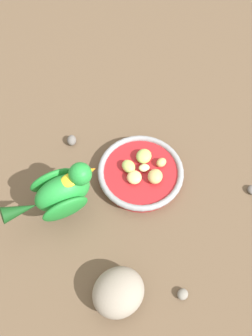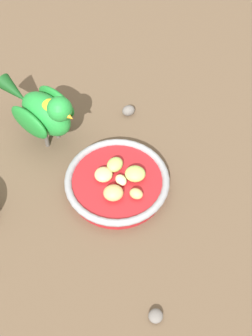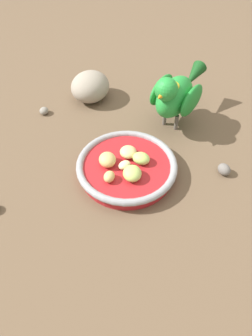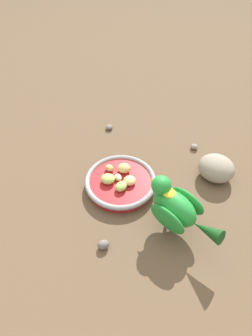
{
  "view_description": "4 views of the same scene",
  "coord_description": "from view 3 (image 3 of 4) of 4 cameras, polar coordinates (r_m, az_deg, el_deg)",
  "views": [
    {
      "loc": [
        -0.34,
        -0.15,
        0.71
      ],
      "look_at": [
        -0.02,
        0.06,
        0.04
      ],
      "focal_mm": 37.49,
      "sensor_mm": 36.0,
      "label": 1
    },
    {
      "loc": [
        0.1,
        -0.45,
        0.72
      ],
      "look_at": [
        0.02,
        0.04,
        0.05
      ],
      "focal_mm": 49.2,
      "sensor_mm": 36.0,
      "label": 2
    },
    {
      "loc": [
        0.43,
        0.05,
        0.47
      ],
      "look_at": [
        0.03,
        0.03,
        0.04
      ],
      "focal_mm": 34.53,
      "sensor_mm": 36.0,
      "label": 3
    },
    {
      "loc": [
        -0.15,
        0.55,
        0.64
      ],
      "look_at": [
        -0.01,
        0.0,
        0.05
      ],
      "focal_mm": 32.28,
      "sensor_mm": 36.0,
      "label": 4
    }
  ],
  "objects": [
    {
      "name": "apple_piece_3",
      "position": [
        0.59,
        1.11,
        -0.95
      ],
      "size": [
        0.04,
        0.04,
        0.02
      ],
      "primitive_type": "ellipsoid",
      "rotation": [
        0.0,
        0.0,
        3.26
      ],
      "color": "#B2CC66",
      "rests_on": "feeding_bowl"
    },
    {
      "name": "pebble_1",
      "position": [
        0.8,
        -14.28,
        9.76
      ],
      "size": [
        0.02,
        0.02,
        0.02
      ],
      "primitive_type": "ellipsoid",
      "rotation": [
        0.0,
        0.0,
        3.02
      ],
      "color": "gray",
      "rests_on": "ground_plane"
    },
    {
      "name": "feeding_bowl",
      "position": [
        0.62,
        0.14,
        0.11
      ],
      "size": [
        0.19,
        0.19,
        0.03
      ],
      "color": "#AD1E23",
      "rests_on": "ground_plane"
    },
    {
      "name": "apple_piece_2",
      "position": [
        0.61,
        -3.31,
        1.4
      ],
      "size": [
        0.04,
        0.04,
        0.02
      ],
      "primitive_type": "ellipsoid",
      "rotation": [
        0.0,
        0.0,
        0.24
      ],
      "color": "tan",
      "rests_on": "feeding_bowl"
    },
    {
      "name": "apple_piece_4",
      "position": [
        0.62,
        2.69,
        1.72
      ],
      "size": [
        0.04,
        0.04,
        0.02
      ],
      "primitive_type": "ellipsoid",
      "rotation": [
        0.0,
        0.0,
        1.18
      ],
      "color": "#B2CC66",
      "rests_on": "feeding_bowl"
    },
    {
      "name": "ground_plane",
      "position": [
        0.64,
        -2.55,
        -0.81
      ],
      "size": [
        4.0,
        4.0,
        0.0
      ],
      "primitive_type": "plane",
      "color": "brown"
    },
    {
      "name": "apple_piece_1",
      "position": [
        0.59,
        -2.53,
        -1.55
      ],
      "size": [
        0.03,
        0.03,
        0.02
      ],
      "primitive_type": "ellipsoid",
      "rotation": [
        0.0,
        0.0,
        6.01
      ],
      "color": "tan",
      "rests_on": "feeding_bowl"
    },
    {
      "name": "rock_large",
      "position": [
        0.81,
        -6.34,
        14.09
      ],
      "size": [
        0.13,
        0.12,
        0.07
      ],
      "primitive_type": "ellipsoid",
      "rotation": [
        0.0,
        0.0,
        5.94
      ],
      "color": "gray",
      "rests_on": "ground_plane"
    },
    {
      "name": "apple_piece_5",
      "position": [
        0.63,
        0.4,
        2.84
      ],
      "size": [
        0.04,
        0.04,
        0.02
      ],
      "primitive_type": "ellipsoid",
      "rotation": [
        0.0,
        0.0,
        3.56
      ],
      "color": "#E5C67F",
      "rests_on": "feeding_bowl"
    },
    {
      "name": "parrot",
      "position": [
        0.7,
        8.74,
        12.79
      ],
      "size": [
        0.19,
        0.14,
        0.14
      ],
      "rotation": [
        0.0,
        0.0,
        -0.54
      ],
      "color": "#59544C",
      "rests_on": "ground_plane"
    },
    {
      "name": "pebble_2",
      "position": [
        0.66,
        16.93,
        -0.24
      ],
      "size": [
        0.03,
        0.03,
        0.02
      ],
      "primitive_type": "ellipsoid",
      "rotation": [
        0.0,
        0.0,
        3.72
      ],
      "color": "slate",
      "rests_on": "ground_plane"
    },
    {
      "name": "apple_piece_0",
      "position": [
        0.61,
        -0.26,
        0.51
      ],
      "size": [
        0.03,
        0.03,
        0.01
      ],
      "primitive_type": "ellipsoid",
      "rotation": [
        0.0,
        0.0,
        2.3
      ],
      "color": "beige",
      "rests_on": "feeding_bowl"
    }
  ]
}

